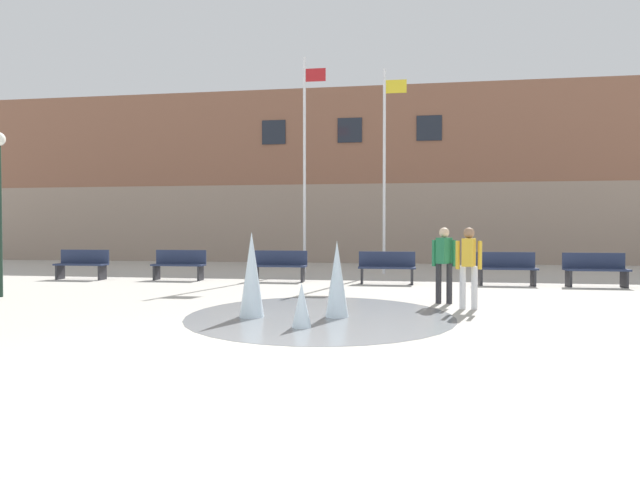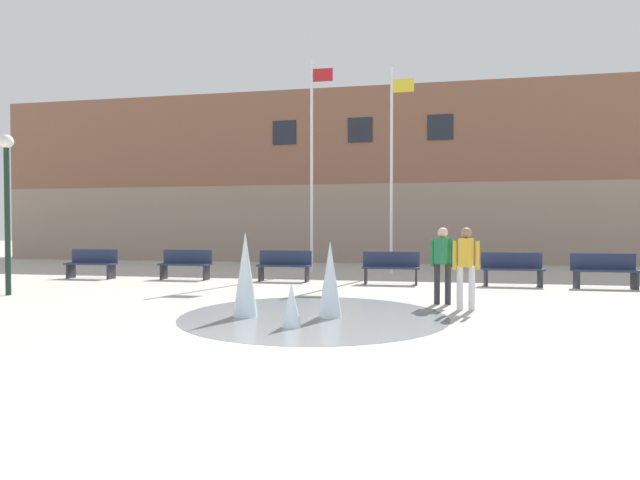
% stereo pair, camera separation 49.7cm
% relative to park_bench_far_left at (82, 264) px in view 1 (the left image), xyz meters
% --- Properties ---
extents(ground_plane, '(100.00, 100.00, 0.00)m').
position_rel_park_bench_far_left_xyz_m(ground_plane, '(7.60, -9.12, -0.48)').
color(ground_plane, '#B2ADA3').
extents(library_building, '(36.00, 6.05, 7.96)m').
position_rel_park_bench_far_left_xyz_m(library_building, '(7.60, 11.34, 3.50)').
color(library_building, gray).
rests_on(library_building, ground).
extents(splash_fountain, '(4.80, 4.80, 1.52)m').
position_rel_park_bench_far_left_xyz_m(splash_fountain, '(7.77, -5.54, 0.04)').
color(splash_fountain, gray).
rests_on(splash_fountain, ground).
extents(park_bench_far_left, '(1.60, 0.44, 0.91)m').
position_rel_park_bench_far_left_xyz_m(park_bench_far_left, '(0.00, 0.00, 0.00)').
color(park_bench_far_left, '#28282D').
rests_on(park_bench_far_left, ground).
extents(park_bench_left_of_flagpoles, '(1.60, 0.44, 0.91)m').
position_rel_park_bench_far_left_xyz_m(park_bench_left_of_flagpoles, '(3.04, 0.22, 0.00)').
color(park_bench_left_of_flagpoles, '#28282D').
rests_on(park_bench_left_of_flagpoles, ground).
extents(park_bench_under_left_flagpole, '(1.60, 0.44, 0.91)m').
position_rel_park_bench_far_left_xyz_m(park_bench_under_left_flagpole, '(6.16, 0.26, 0.00)').
color(park_bench_under_left_flagpole, '#28282D').
rests_on(park_bench_under_left_flagpole, ground).
extents(park_bench_under_right_flagpole, '(1.60, 0.44, 0.91)m').
position_rel_park_bench_far_left_xyz_m(park_bench_under_right_flagpole, '(9.30, 0.07, 0.00)').
color(park_bench_under_right_flagpole, '#28282D').
rests_on(park_bench_under_right_flagpole, ground).
extents(park_bench_near_trashcan, '(1.60, 0.44, 0.91)m').
position_rel_park_bench_far_left_xyz_m(park_bench_near_trashcan, '(12.58, 0.19, 0.00)').
color(park_bench_near_trashcan, '#28282D').
rests_on(park_bench_near_trashcan, ground).
extents(park_bench_far_right, '(1.60, 0.44, 0.91)m').
position_rel_park_bench_far_left_xyz_m(park_bench_far_right, '(14.86, 0.09, 0.00)').
color(park_bench_far_right, '#28282D').
rests_on(park_bench_far_right, ground).
extents(adult_in_red, '(0.50, 0.39, 1.59)m').
position_rel_park_bench_far_left_xyz_m(adult_in_red, '(10.89, -4.21, 0.45)').
color(adult_in_red, silver).
rests_on(adult_in_red, ground).
extents(adult_watching, '(0.50, 0.39, 1.59)m').
position_rel_park_bench_far_left_xyz_m(adult_watching, '(10.50, -3.52, 0.45)').
color(adult_watching, '#28282D').
rests_on(adult_watching, ground).
extents(flagpole_left, '(0.80, 0.10, 7.56)m').
position_rel_park_bench_far_left_xyz_m(flagpole_left, '(6.44, 3.17, 3.54)').
color(flagpole_left, silver).
rests_on(flagpole_left, ground).
extents(flagpole_right, '(0.80, 0.10, 7.05)m').
position_rel_park_bench_far_left_xyz_m(flagpole_right, '(9.22, 3.17, 3.28)').
color(flagpole_right, silver).
rests_on(flagpole_right, ground).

